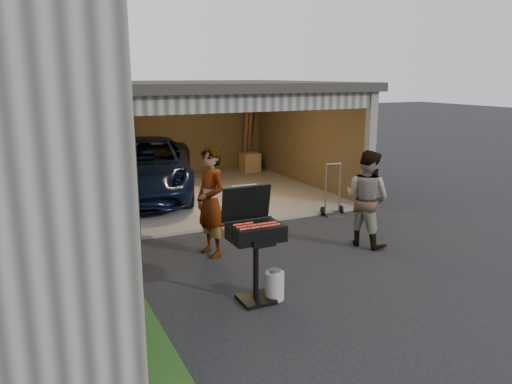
% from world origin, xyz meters
% --- Properties ---
extents(ground, '(80.00, 80.00, 0.00)m').
position_xyz_m(ground, '(0.00, 0.00, 0.00)').
color(ground, black).
rests_on(ground, ground).
extents(groundcover_strip, '(0.50, 8.00, 0.06)m').
position_xyz_m(groundcover_strip, '(-2.25, -1.00, 0.03)').
color(groundcover_strip, '#193814').
rests_on(groundcover_strip, ground).
extents(garage, '(6.80, 6.30, 2.90)m').
position_xyz_m(garage, '(0.76, 6.79, 1.87)').
color(garage, '#605E59').
rests_on(garage, ground).
extents(minivan, '(3.74, 5.62, 1.43)m').
position_xyz_m(minivan, '(-0.54, 6.90, 0.72)').
color(minivan, black).
rests_on(minivan, ground).
extents(woman, '(0.59, 0.77, 1.89)m').
position_xyz_m(woman, '(-0.50, 2.20, 0.95)').
color(woman, '#C9E7FC').
rests_on(woman, ground).
extents(man, '(0.93, 1.04, 1.76)m').
position_xyz_m(man, '(2.24, 1.47, 0.88)').
color(man, '#412C19').
rests_on(man, ground).
extents(bbq_grill, '(0.71, 0.62, 1.58)m').
position_xyz_m(bbq_grill, '(-0.60, 0.24, 0.94)').
color(bbq_grill, black).
rests_on(bbq_grill, ground).
extents(propane_tank, '(0.32, 0.32, 0.40)m').
position_xyz_m(propane_tank, '(-0.33, 0.15, 0.20)').
color(propane_tank, '#B2B1AD').
rests_on(propane_tank, ground).
extents(plywood_panel, '(0.21, 0.76, 0.83)m').
position_xyz_m(plywood_panel, '(-2.40, 0.50, 0.42)').
color(plywood_panel, '#50281B').
rests_on(plywood_panel, ground).
extents(hand_truck, '(0.51, 0.43, 1.19)m').
position_xyz_m(hand_truck, '(2.83, 3.39, 0.23)').
color(hand_truck, slate).
rests_on(hand_truck, ground).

